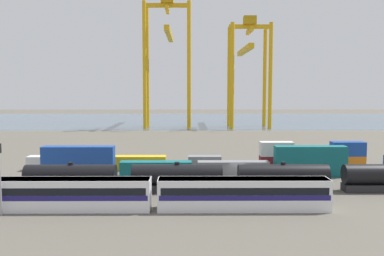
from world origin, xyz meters
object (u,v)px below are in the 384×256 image
(passenger_train, at_px, (154,193))
(gantry_crane_central, at_px, (248,60))
(signal_mast, at_px, (0,170))
(gantry_crane_west, at_px, (168,48))
(shipping_container_4, at_px, (310,169))
(freight_tank_row, at_px, (230,178))
(shipping_container_7, at_px, (133,163))

(passenger_train, height_order, gantry_crane_central, gantry_crane_central)
(signal_mast, height_order, gantry_crane_west, gantry_crane_west)
(gantry_crane_west, bearing_deg, shipping_container_4, -73.62)
(freight_tank_row, bearing_deg, gantry_crane_central, 80.85)
(signal_mast, bearing_deg, shipping_container_7, 67.51)
(passenger_train, relative_size, gantry_crane_central, 0.99)
(signal_mast, height_order, shipping_container_7, signal_mast)
(freight_tank_row, bearing_deg, passenger_train, -137.61)
(gantry_crane_west, bearing_deg, freight_tank_row, -82.58)
(shipping_container_7, bearing_deg, gantry_crane_central, 69.93)
(shipping_container_4, bearing_deg, gantry_crane_central, 88.31)
(freight_tank_row, distance_m, gantry_crane_central, 113.59)
(freight_tank_row, relative_size, shipping_container_4, 4.88)
(freight_tank_row, xyz_separation_m, gantry_crane_west, (-14.26, 109.46, 29.15))
(shipping_container_7, relative_size, gantry_crane_west, 0.24)
(freight_tank_row, height_order, gantry_crane_west, gantry_crane_west)
(passenger_train, bearing_deg, shipping_container_4, 38.98)
(passenger_train, relative_size, gantry_crane_west, 0.84)
(passenger_train, bearing_deg, gantry_crane_west, 91.96)
(gantry_crane_west, bearing_deg, passenger_train, -88.04)
(shipping_container_4, bearing_deg, signal_mast, -152.31)
(signal_mast, xyz_separation_m, shipping_container_4, (42.70, 22.41, -4.15))
(signal_mast, bearing_deg, gantry_crane_west, 83.53)
(freight_tank_row, bearing_deg, signal_mast, -157.57)
(gantry_crane_central, bearing_deg, signal_mast, -110.64)
(passenger_train, height_order, gantry_crane_west, gantry_crane_west)
(signal_mast, relative_size, gantry_crane_west, 0.17)
(passenger_train, relative_size, signal_mast, 5.03)
(gantry_crane_central, bearing_deg, shipping_container_7, -110.07)
(signal_mast, relative_size, shipping_container_4, 0.70)
(freight_tank_row, xyz_separation_m, shipping_container_4, (14.72, 10.86, -0.75))
(gantry_crane_central, bearing_deg, gantry_crane_west, -179.91)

